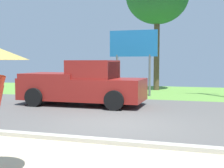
# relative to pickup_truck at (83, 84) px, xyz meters

# --- Properties ---
(ground_plane) EXTENTS (40.00, 22.00, 0.20)m
(ground_plane) POSITION_rel_pickup_truck_xyz_m (2.40, -0.45, -0.92)
(ground_plane) COLOR #565451
(pickup_truck) EXTENTS (5.20, 2.28, 1.88)m
(pickup_truck) POSITION_rel_pickup_truck_xyz_m (0.00, 0.00, 0.00)
(pickup_truck) COLOR maroon
(pickup_truck) RESTS_ON ground_plane
(roadside_billboard) EXTENTS (2.60, 0.12, 3.50)m
(roadside_billboard) POSITION_rel_pickup_truck_xyz_m (1.24, 4.07, 1.68)
(roadside_billboard) COLOR slate
(roadside_billboard) RESTS_ON ground_plane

